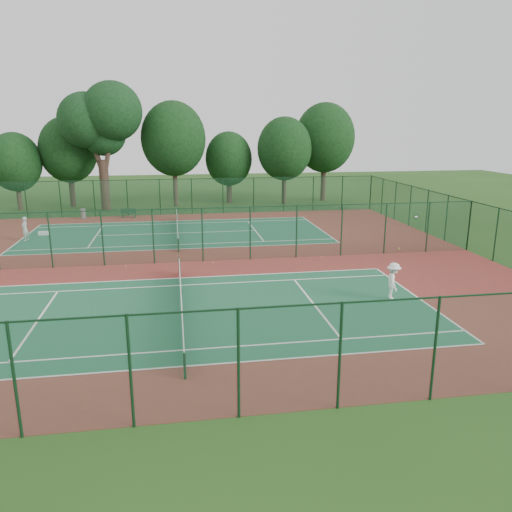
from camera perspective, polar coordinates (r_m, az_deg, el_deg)
The scene contains 20 objects.
ground at distance 32.30m, azimuth -8.78°, elevation -0.72°, with size 120.00×120.00×0.00m, color #224816.
red_pad at distance 32.30m, azimuth -8.78°, elevation -0.71°, with size 40.00×36.00×0.01m, color maroon.
court_near at distance 23.73m, azimuth -8.48°, elevation -6.39°, with size 23.77×10.97×0.01m, color #1D5B3A.
court_far at distance 41.05m, azimuth -8.95°, elevation 2.60°, with size 23.77×10.97×0.01m, color #1C5B3E.
fence_north at distance 49.62m, azimuth -9.14°, elevation 6.71°, with size 40.00×0.09×3.50m.
fence_south at distance 14.78m, azimuth -8.08°, elevation -12.51°, with size 40.00×0.09×3.50m.
fence_east at distance 37.69m, azimuth 23.18°, elevation 3.22°, with size 0.09×36.00×3.50m.
fence_divider at distance 31.88m, azimuth -8.90°, elevation 2.34°, with size 40.00×0.09×3.50m.
tennis_net_near at distance 23.54m, azimuth -8.53°, elevation -5.19°, with size 0.10×12.90×0.97m.
tennis_net_far at distance 40.94m, azimuth -8.98°, elevation 3.32°, with size 0.10×12.90×0.97m.
player_near at distance 25.75m, azimuth 15.41°, elevation -2.82°, with size 1.23×0.71×1.91m, color white.
player_far at distance 41.52m, azimuth -24.91°, elevation 2.83°, with size 0.67×0.44×1.83m, color silver.
trash_bin at distance 49.72m, azimuth -19.15°, elevation 4.59°, with size 0.51×0.51×0.91m, color gray.
bench at distance 48.94m, azimuth -14.35°, elevation 4.80°, with size 1.47×0.55×0.89m.
kit_bag at distance 43.31m, azimuth -23.12°, elevation 2.41°, with size 0.78×0.29×0.29m, color white.
stray_ball_a at distance 31.84m, azimuth -4.96°, elevation -0.74°, with size 0.07×0.07×0.07m, color #D8E936.
stray_ball_b at distance 33.40m, azimuth 7.48°, elevation -0.08°, with size 0.06×0.06×0.06m, color yellow.
stray_ball_c at distance 32.02m, azimuth -14.67°, elevation -1.09°, with size 0.06×0.06×0.06m, color #DEF037.
big_tree at distance 53.37m, azimuth -17.31°, elevation 14.64°, with size 8.31×6.08×12.76m.
evergreen_row at distance 56.06m, azimuth -8.60°, elevation 5.82°, with size 39.00×5.00×12.00m, color black, non-canonical shape.
Camera 1 is at (-0.09, -31.17, 8.48)m, focal length 35.00 mm.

